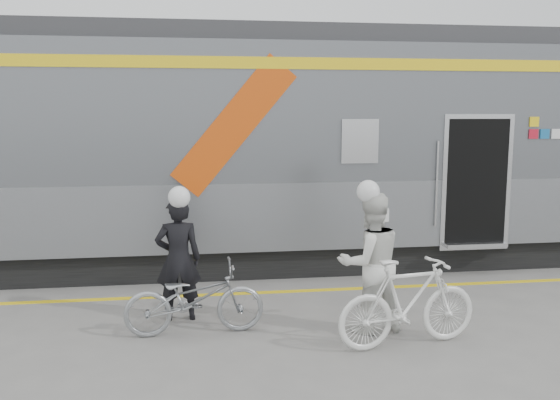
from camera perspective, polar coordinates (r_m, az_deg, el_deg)
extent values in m
plane|color=slate|center=(7.06, -0.09, -14.13)|extent=(90.00, 90.00, 0.00)
cube|color=black|center=(11.19, 4.41, -4.24)|extent=(24.00, 2.70, 0.50)
cube|color=#9EA0A5|center=(11.04, 4.46, -0.19)|extent=(24.00, 3.00, 1.10)
cube|color=slate|center=(10.92, 4.56, 8.41)|extent=(24.00, 3.00, 2.20)
cube|color=#38383A|center=(10.98, 4.64, 14.94)|extent=(24.00, 2.64, 0.30)
cube|color=yellow|center=(9.47, 6.65, 12.90)|extent=(24.00, 0.02, 0.18)
cube|color=#D7490C|center=(9.16, -4.49, 7.13)|extent=(1.96, 0.01, 2.19)
cube|color=black|center=(9.51, 7.70, 5.62)|extent=(0.55, 0.02, 0.65)
cube|color=black|center=(10.48, 17.90, 1.71)|extent=(1.05, 0.45, 2.10)
cube|color=silver|center=(10.29, 18.41, 1.57)|extent=(1.20, 0.02, 2.25)
cylinder|color=silver|center=(9.98, 14.85, 1.52)|extent=(0.04, 0.04, 1.40)
cube|color=silver|center=(10.42, 18.24, -4.09)|extent=(1.05, 0.25, 0.06)
cube|color=yellow|center=(10.68, 23.28, 6.93)|extent=(0.16, 0.01, 0.16)
cube|color=red|center=(10.68, 23.22, 5.86)|extent=(0.16, 0.01, 0.16)
cube|color=#1865A0|center=(10.79, 24.13, 5.83)|extent=(0.16, 0.01, 0.16)
cube|color=silver|center=(10.90, 25.02, 5.79)|extent=(0.16, 0.01, 0.16)
cube|color=silver|center=(9.75, 9.83, -1.45)|extent=(0.22, 0.01, 0.22)
cube|color=yellow|center=(9.07, -1.99, -8.90)|extent=(24.00, 0.12, 0.01)
imported|color=black|center=(7.86, -9.76, -5.64)|extent=(0.61, 0.42, 1.63)
imported|color=#93979A|center=(7.43, -8.25, -9.38)|extent=(1.73, 0.68, 0.89)
imported|color=silver|center=(7.43, 8.67, -5.99)|extent=(0.94, 0.79, 1.74)
imported|color=silver|center=(7.12, 12.24, -9.61)|extent=(1.81, 0.77, 1.06)
sphere|color=white|center=(7.69, -9.94, 1.27)|extent=(0.28, 0.28, 0.28)
sphere|color=white|center=(7.24, 8.85, 1.77)|extent=(0.28, 0.28, 0.28)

